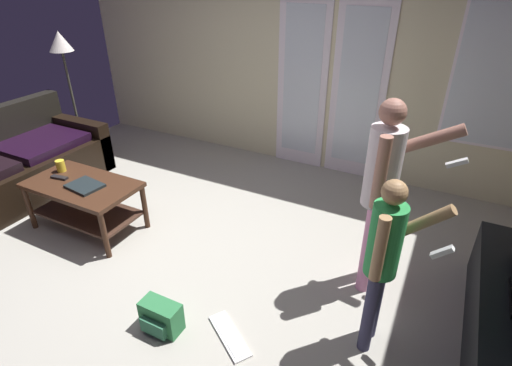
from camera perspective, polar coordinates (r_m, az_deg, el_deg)
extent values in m
cube|color=#9D998F|center=(3.68, -11.76, -10.45)|extent=(5.70, 4.77, 0.02)
cube|color=beige|center=(4.96, 4.10, 18.62)|extent=(5.70, 0.06, 2.81)
cube|color=white|center=(4.93, 6.56, 13.42)|extent=(0.62, 0.02, 2.03)
cube|color=silver|center=(4.90, 6.53, 13.95)|extent=(0.46, 0.01, 1.73)
cube|color=white|center=(4.74, 14.33, 12.11)|extent=(0.62, 0.02, 2.03)
cube|color=silver|center=(4.71, 14.36, 12.65)|extent=(0.46, 0.01, 1.73)
cube|color=white|center=(4.56, 31.35, 12.61)|extent=(0.86, 0.02, 1.40)
cube|color=silver|center=(4.55, 31.36, 12.57)|extent=(0.80, 0.01, 1.34)
cube|color=black|center=(5.12, -31.67, 0.46)|extent=(0.95, 2.11, 0.43)
cube|color=black|center=(5.57, -23.84, 5.46)|extent=(0.95, 0.16, 0.59)
cube|color=black|center=(5.20, -28.27, 5.02)|extent=(0.71, 0.82, 0.09)
cube|color=#3B2215|center=(4.06, -23.58, -0.26)|extent=(1.05, 0.58, 0.04)
cube|color=#3C261C|center=(4.20, -22.78, -3.86)|extent=(0.97, 0.50, 0.02)
cylinder|color=#3B2215|center=(4.41, -29.57, -3.08)|extent=(0.05, 0.05, 0.45)
cylinder|color=#3B2215|center=(3.71, -20.75, -7.02)|extent=(0.05, 0.05, 0.45)
cylinder|color=#3B2215|center=(4.66, -24.63, -0.20)|extent=(0.05, 0.05, 0.45)
cylinder|color=#3B2215|center=(3.99, -15.57, -3.34)|extent=(0.05, 0.05, 0.45)
cube|color=black|center=(3.17, 31.94, -17.03)|extent=(0.40, 1.75, 0.46)
cylinder|color=pink|center=(3.19, 15.70, -9.24)|extent=(0.10, 0.10, 0.75)
cylinder|color=pink|center=(3.32, 16.14, -7.61)|extent=(0.10, 0.10, 0.75)
cylinder|color=silver|center=(2.91, 17.67, 2.14)|extent=(0.24, 0.24, 0.59)
sphere|color=#9E6959|center=(2.77, 18.91, 9.56)|extent=(0.18, 0.18, 0.18)
cylinder|color=#9E6959|center=(2.75, 17.34, 1.33)|extent=(0.08, 0.08, 0.52)
cylinder|color=#9E6959|center=(2.99, 22.91, 5.52)|extent=(0.51, 0.12, 0.32)
cube|color=white|center=(3.05, 26.72, 2.57)|extent=(0.14, 0.05, 0.09)
cylinder|color=#353450|center=(2.80, 15.83, -17.57)|extent=(0.09, 0.09, 0.61)
cylinder|color=#353450|center=(2.90, 16.59, -15.82)|extent=(0.09, 0.09, 0.61)
cylinder|color=#2A8D44|center=(2.50, 17.93, -7.79)|extent=(0.20, 0.20, 0.48)
sphere|color=#9C764E|center=(2.32, 19.14, -1.26)|extent=(0.15, 0.15, 0.15)
cylinder|color=#9C764E|center=(2.37, 17.22, -9.01)|extent=(0.07, 0.07, 0.43)
cylinder|color=#9C764E|center=(2.55, 22.32, -5.39)|extent=(0.36, 0.09, 0.35)
cube|color=white|center=(2.62, 24.99, -8.91)|extent=(0.12, 0.05, 0.12)
cylinder|color=#363025|center=(6.14, -23.33, 4.71)|extent=(0.26, 0.26, 0.02)
cylinder|color=#4B4B3C|center=(5.93, -24.59, 10.59)|extent=(0.03, 0.03, 1.36)
cone|color=silver|center=(5.77, -26.18, 17.68)|extent=(0.29, 0.29, 0.24)
cube|color=#2B6E3E|center=(3.03, -13.32, -17.96)|extent=(0.29, 0.15, 0.23)
cube|color=#2A6144|center=(3.01, -14.43, -19.39)|extent=(0.20, 0.04, 0.11)
cube|color=white|center=(2.99, -3.79, -20.90)|extent=(0.44, 0.36, 0.02)
cube|color=silver|center=(2.98, -3.79, -20.76)|extent=(0.38, 0.30, 0.00)
cube|color=black|center=(3.96, -23.21, -0.37)|extent=(0.33, 0.27, 0.03)
cylinder|color=gold|center=(4.34, -26.08, 2.21)|extent=(0.08, 0.08, 0.11)
cube|color=black|center=(4.22, -26.23, 0.71)|extent=(0.18, 0.07, 0.02)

